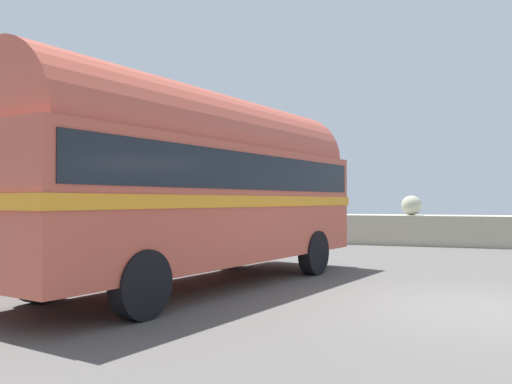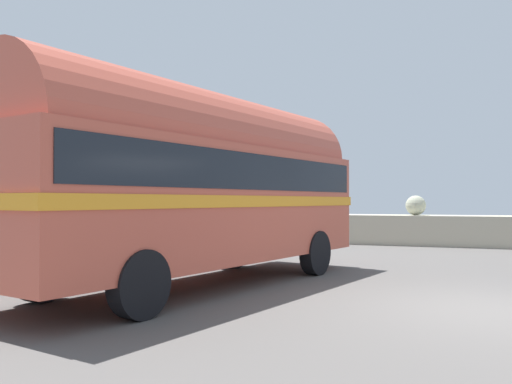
% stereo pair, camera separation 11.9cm
% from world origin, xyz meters
% --- Properties ---
extents(ground, '(32.00, 26.00, 0.02)m').
position_xyz_m(ground, '(0.00, 0.00, 0.01)').
color(ground, '#575350').
extents(breakwater, '(31.36, 2.42, 2.48)m').
position_xyz_m(breakwater, '(-0.26, 11.80, 0.71)').
color(breakwater, '#B2AC95').
rests_on(breakwater, ground).
extents(vintage_coach, '(4.24, 8.90, 3.70)m').
position_xyz_m(vintage_coach, '(-5.02, 0.40, 2.05)').
color(vintage_coach, black).
rests_on(vintage_coach, ground).
extents(second_coach, '(4.40, 8.91, 3.70)m').
position_xyz_m(second_coach, '(-9.61, 0.77, 2.05)').
color(second_coach, black).
rests_on(second_coach, ground).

